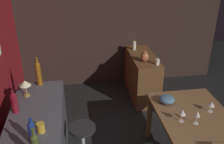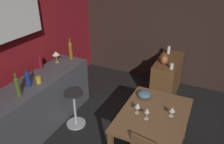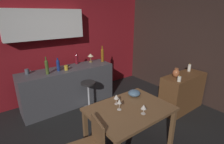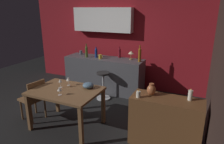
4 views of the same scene
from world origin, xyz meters
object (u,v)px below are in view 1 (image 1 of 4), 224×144
wine_bottle_cobalt (32,131)px  pillar_candle_tall (157,62)px  counter_lamp (25,84)px  sideboard_cabinet (142,76)px  fruit_bowl (167,99)px  pillar_candle_short (134,46)px  cup_mustard (41,128)px  wine_glass_left (197,114)px  wine_bottle_ruby (14,102)px  wine_bottle_amber (38,73)px  vase_copper (145,57)px  dining_table (194,121)px  wine_glass_center (182,113)px  wine_glass_right (212,104)px

wine_bottle_cobalt → pillar_candle_tall: (1.73, -1.80, -0.16)m
counter_lamp → sideboard_cabinet: bearing=-56.1°
sideboard_cabinet → fruit_bowl: 1.49m
sideboard_cabinet → pillar_candle_short: bearing=16.5°
cup_mustard → pillar_candle_short: bearing=-33.3°
wine_glass_left → pillar_candle_tall: pillar_candle_tall is taller
wine_bottle_ruby → cup_mustard: (-0.40, -0.32, -0.09)m
wine_bottle_amber → cup_mustard: size_ratio=3.46×
vase_copper → cup_mustard: bearing=137.9°
wine_bottle_cobalt → cup_mustard: bearing=-20.8°
dining_table → cup_mustard: 1.85m
wine_bottle_amber → pillar_candle_short: size_ratio=2.19×
wine_glass_center → cup_mustard: bearing=95.2°
sideboard_cabinet → pillar_candle_short: (0.32, 0.09, 0.49)m
wine_glass_center → pillar_candle_short: bearing=1.9°
wine_glass_right → vase_copper: (1.45, 0.47, 0.06)m
dining_table → wine_glass_right: bearing=-78.1°
cup_mustard → wine_bottle_amber: bearing=6.0°
wine_bottle_cobalt → vase_copper: bearing=-40.7°
fruit_bowl → wine_bottle_ruby: (-0.16, 1.87, 0.25)m
sideboard_cabinet → cup_mustard: 2.62m
sideboard_cabinet → pillar_candle_tall: size_ratio=8.58×
sideboard_cabinet → pillar_candle_short: 0.59m
pillar_candle_tall → counter_lamp: bearing=112.5°
sideboard_cabinet → wine_glass_center: 1.91m
dining_table → wine_bottle_amber: 2.11m
sideboard_cabinet → wine_glass_center: (-1.85, 0.02, 0.45)m
wine_glass_right → cup_mustard: size_ratio=1.22×
counter_lamp → pillar_candle_tall: bearing=-67.5°
wine_glass_right → pillar_candle_tall: pillar_candle_tall is taller
wine_bottle_cobalt → wine_bottle_ruby: (0.55, 0.26, 0.00)m
dining_table → wine_bottle_ruby: size_ratio=4.23×
pillar_candle_short → wine_bottle_ruby: bearing=136.2°
dining_table → pillar_candle_short: (2.08, 0.29, 0.25)m
wine_glass_right → wine_bottle_cobalt: size_ratio=0.51×
vase_copper → pillar_candle_short: bearing=4.6°
counter_lamp → wine_glass_right: bearing=-101.7°
dining_table → fruit_bowl: (0.32, 0.25, 0.14)m
cup_mustard → pillar_candle_tall: (1.57, -1.74, -0.08)m
wine_bottle_amber → pillar_candle_tall: wine_bottle_amber is taller
pillar_candle_tall → wine_bottle_cobalt: bearing=133.8°
cup_mustard → pillar_candle_tall: 2.35m
wine_bottle_ruby → counter_lamp: 0.36m
fruit_bowl → dining_table: bearing=-142.3°
wine_bottle_amber → counter_lamp: wine_bottle_amber is taller
fruit_bowl → wine_bottle_amber: (0.46, 1.66, 0.29)m
wine_glass_center → wine_bottle_cobalt: size_ratio=0.58×
pillar_candle_tall → wine_glass_right: bearing=-167.5°
wine_glass_left → wine_glass_center: 0.17m
counter_lamp → vase_copper: bearing=-61.6°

